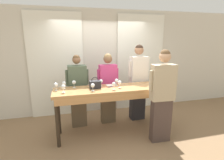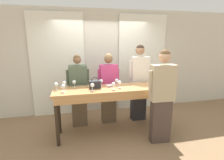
# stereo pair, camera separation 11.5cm
# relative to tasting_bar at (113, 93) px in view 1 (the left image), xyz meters

# --- Properties ---
(ground_plane) EXTENTS (18.00, 18.00, 0.00)m
(ground_plane) POSITION_rel_tasting_bar_xyz_m (0.00, 0.02, -0.92)
(ground_plane) COLOR #846647
(wall_back) EXTENTS (12.00, 0.06, 2.80)m
(wall_back) POSITION_rel_tasting_bar_xyz_m (0.00, 1.38, 0.48)
(wall_back) COLOR beige
(wall_back) RESTS_ON ground_plane
(curtain_panel_left) EXTENTS (1.37, 0.03, 2.69)m
(curtain_panel_left) POSITION_rel_tasting_bar_xyz_m (-1.16, 1.31, 0.43)
(curtain_panel_left) COLOR white
(curtain_panel_left) RESTS_ON ground_plane
(curtain_panel_right) EXTENTS (1.37, 0.03, 2.69)m
(curtain_panel_right) POSITION_rel_tasting_bar_xyz_m (1.16, 1.31, 0.43)
(curtain_panel_right) COLOR white
(curtain_panel_right) RESTS_ON ground_plane
(tasting_bar) EXTENTS (2.42, 0.64, 1.03)m
(tasting_bar) POSITION_rel_tasting_bar_xyz_m (0.00, 0.00, 0.00)
(tasting_bar) COLOR #B27F4C
(tasting_bar) RESTS_ON ground_plane
(wine_bottle) EXTENTS (0.08, 0.08, 0.29)m
(wine_bottle) POSITION_rel_tasting_bar_xyz_m (0.96, -0.24, 0.23)
(wine_bottle) COLOR black
(wine_bottle) RESTS_ON tasting_bar
(handbag) EXTENTS (0.22, 0.15, 0.24)m
(handbag) POSITION_rel_tasting_bar_xyz_m (-0.36, 0.08, 0.20)
(handbag) COLOR #232328
(handbag) RESTS_ON tasting_bar
(wine_glass_front_left) EXTENTS (0.08, 0.08, 0.15)m
(wine_glass_front_left) POSITION_rel_tasting_bar_xyz_m (-0.21, 0.20, 0.23)
(wine_glass_front_left) COLOR white
(wine_glass_front_left) RESTS_ON tasting_bar
(wine_glass_front_mid) EXTENTS (0.08, 0.08, 0.15)m
(wine_glass_front_mid) POSITION_rel_tasting_bar_xyz_m (-0.78, 0.25, 0.23)
(wine_glass_front_mid) COLOR white
(wine_glass_front_mid) RESTS_ON tasting_bar
(wine_glass_front_right) EXTENTS (0.08, 0.08, 0.15)m
(wine_glass_front_right) POSITION_rel_tasting_bar_xyz_m (-0.99, -0.06, 0.23)
(wine_glass_front_right) COLOR white
(wine_glass_front_right) RESTS_ON tasting_bar
(wine_glass_center_left) EXTENTS (0.08, 0.08, 0.15)m
(wine_glass_center_left) POSITION_rel_tasting_bar_xyz_m (-0.01, -0.10, 0.23)
(wine_glass_center_left) COLOR white
(wine_glass_center_left) RESTS_ON tasting_bar
(wine_glass_center_mid) EXTENTS (0.08, 0.08, 0.15)m
(wine_glass_center_mid) POSITION_rel_tasting_bar_xyz_m (-0.98, 0.21, 0.22)
(wine_glass_center_mid) COLOR white
(wine_glass_center_mid) RESTS_ON tasting_bar
(wine_glass_center_right) EXTENTS (0.08, 0.08, 0.15)m
(wine_glass_center_right) POSITION_rel_tasting_bar_xyz_m (0.14, -0.01, 0.23)
(wine_glass_center_right) COLOR white
(wine_glass_center_right) RESTS_ON tasting_bar
(wine_glass_back_left) EXTENTS (0.08, 0.08, 0.15)m
(wine_glass_back_left) POSITION_rel_tasting_bar_xyz_m (-0.44, -0.10, 0.23)
(wine_glass_back_left) COLOR white
(wine_glass_back_left) RESTS_ON tasting_bar
(wine_glass_back_mid) EXTENTS (0.08, 0.08, 0.15)m
(wine_glass_back_mid) POSITION_rel_tasting_bar_xyz_m (-1.14, 0.12, 0.22)
(wine_glass_back_mid) COLOR white
(wine_glass_back_mid) RESTS_ON tasting_bar
(wine_glass_back_right) EXTENTS (0.08, 0.08, 0.15)m
(wine_glass_back_right) POSITION_rel_tasting_bar_xyz_m (0.13, 0.17, 0.23)
(wine_glass_back_right) COLOR white
(wine_glass_back_right) RESTS_ON tasting_bar
(napkin) EXTENTS (0.14, 0.14, 0.00)m
(napkin) POSITION_rel_tasting_bar_xyz_m (-0.02, 0.23, 0.12)
(napkin) COLOR white
(napkin) RESTS_ON tasting_bar
(pen) EXTENTS (0.11, 0.07, 0.01)m
(pen) POSITION_rel_tasting_bar_xyz_m (-0.03, 0.09, 0.12)
(pen) COLOR #193399
(pen) RESTS_ON tasting_bar
(guest_olive_jacket) EXTENTS (0.52, 0.27, 1.69)m
(guest_olive_jacket) POSITION_rel_tasting_bar_xyz_m (-0.69, 0.56, -0.06)
(guest_olive_jacket) COLOR brown
(guest_olive_jacket) RESTS_ON ground_plane
(guest_pink_top) EXTENTS (0.52, 0.22, 1.70)m
(guest_pink_top) POSITION_rel_tasting_bar_xyz_m (0.02, 0.56, -0.03)
(guest_pink_top) COLOR brown
(guest_pink_top) RESTS_ON ground_plane
(guest_cream_sweater) EXTENTS (0.52, 0.28, 1.90)m
(guest_cream_sweater) POSITION_rel_tasting_bar_xyz_m (0.79, 0.56, 0.06)
(guest_cream_sweater) COLOR #28282D
(guest_cream_sweater) RESTS_ON ground_plane
(host_pouring) EXTENTS (0.57, 0.22, 1.84)m
(host_pouring) POSITION_rel_tasting_bar_xyz_m (0.85, -0.51, 0.05)
(host_pouring) COLOR #473833
(host_pouring) RESTS_ON ground_plane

